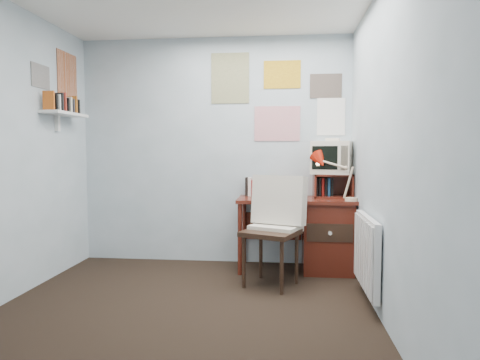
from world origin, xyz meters
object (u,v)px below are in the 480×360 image
object	(u,v)px
tv_riser	(333,186)
desk	(321,232)
desk_chair	(271,233)
wall_shelf	(65,114)
desk_lamp	(352,179)
crt_tv	(332,156)
radiator	(367,253)

from	to	relation	value
tv_riser	desk	bearing A→B (deg)	-137.04
desk_chair	wall_shelf	distance (m)	2.35
desk_chair	wall_shelf	xyz separation A→B (m)	(-2.06, 0.17, 1.12)
desk_chair	desk_lamp	distance (m)	0.99
crt_tv	wall_shelf	size ratio (longest dim) A/B	0.64
desk_chair	tv_riser	xyz separation A→B (m)	(0.63, 0.66, 0.39)
desk_chair	wall_shelf	size ratio (longest dim) A/B	1.60
tv_riser	wall_shelf	size ratio (longest dim) A/B	0.65
radiator	crt_tv	bearing A→B (deg)	99.31
radiator	desk_chair	bearing A→B (deg)	154.86
desk_chair	wall_shelf	bearing A→B (deg)	-161.84
desk	desk_chair	bearing A→B (deg)	-132.68
desk	tv_riser	size ratio (longest dim) A/B	3.00
desk_chair	radiator	xyz separation A→B (m)	(0.80, -0.38, -0.08)
crt_tv	radiator	size ratio (longest dim) A/B	0.49
tv_riser	crt_tv	world-z (taller)	crt_tv
desk_chair	desk_lamp	bearing A→B (deg)	48.02
wall_shelf	desk	bearing A→B (deg)	8.40
desk_chair	radiator	world-z (taller)	desk_chair
desk_chair	tv_riser	world-z (taller)	tv_riser
desk	crt_tv	distance (m)	0.81
wall_shelf	crt_tv	bearing A→B (deg)	10.75
desk_lamp	wall_shelf	distance (m)	2.92
desk_chair	crt_tv	world-z (taller)	crt_tv
desk	wall_shelf	world-z (taller)	wall_shelf
tv_riser	wall_shelf	xyz separation A→B (m)	(-2.69, -0.49, 0.74)
radiator	desk_lamp	bearing A→B (deg)	91.55
desk	tv_riser	xyz separation A→B (m)	(0.12, 0.11, 0.48)
tv_riser	desk_chair	bearing A→B (deg)	-133.45
tv_riser	wall_shelf	distance (m)	2.83
crt_tv	wall_shelf	distance (m)	2.77
desk	wall_shelf	distance (m)	2.87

